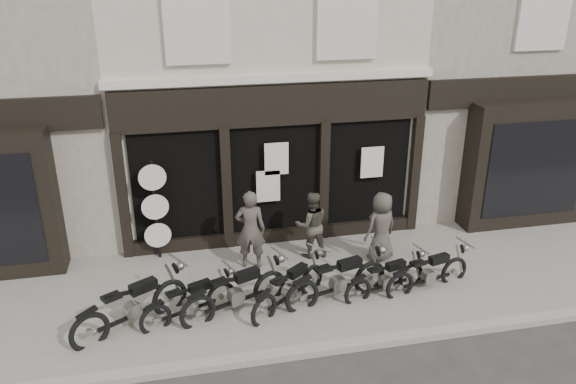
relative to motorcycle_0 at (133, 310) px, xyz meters
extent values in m
plane|color=#2D2B28|center=(3.23, -0.10, -0.45)|extent=(90.00, 90.00, 0.00)
cube|color=slate|center=(3.23, 0.80, -0.39)|extent=(30.00, 4.20, 0.12)
cube|color=gray|center=(3.23, -1.35, -0.39)|extent=(30.00, 0.25, 0.13)
cube|color=#B2AB99|center=(3.23, 5.90, 3.65)|extent=(7.20, 6.00, 8.20)
cube|color=black|center=(3.23, 2.82, 3.00)|extent=(7.10, 0.18, 0.90)
cube|color=black|center=(3.23, 2.88, 1.05)|extent=(6.50, 0.10, 2.95)
cube|color=black|center=(3.23, 2.81, -0.23)|extent=(7.10, 0.20, 0.44)
cube|color=beige|center=(3.23, 2.85, 3.60)|extent=(7.30, 0.22, 0.18)
cube|color=beige|center=(1.63, 2.85, 4.95)|extent=(1.35, 0.12, 2.00)
cube|color=black|center=(1.63, 2.88, 4.95)|extent=(1.05, 0.06, 1.70)
cube|color=beige|center=(4.83, 2.85, 4.95)|extent=(1.35, 0.12, 2.00)
cube|color=black|center=(4.83, 2.88, 4.95)|extent=(1.05, 0.06, 1.70)
cube|color=black|center=(-0.22, 2.80, 1.10)|extent=(0.22, 0.22, 3.00)
cube|color=black|center=(2.08, 2.80, 1.10)|extent=(0.22, 0.22, 3.00)
cube|color=black|center=(4.38, 2.80, 1.10)|extent=(0.22, 0.22, 3.00)
cube|color=black|center=(6.68, 2.80, 1.10)|extent=(0.22, 0.22, 3.00)
cube|color=silver|center=(3.23, 2.70, 1.80)|extent=(0.55, 0.04, 0.75)
cube|color=silver|center=(5.53, 2.70, 1.55)|extent=(0.55, 0.04, 0.75)
cube|color=silver|center=(3.03, 2.70, 1.15)|extent=(0.55, 0.04, 0.75)
cube|color=gray|center=(9.58, 5.90, 3.65)|extent=(5.50, 6.00, 8.20)
cube|color=black|center=(9.58, 2.55, 1.25)|extent=(3.20, 0.70, 3.20)
cube|color=black|center=(9.58, 2.20, 1.25)|extent=(2.60, 0.06, 2.40)
cube|color=black|center=(9.58, 2.85, 3.05)|extent=(5.40, 0.16, 0.70)
cube|color=beige|center=(9.58, 2.86, 4.95)|extent=(1.30, 0.10, 1.90)
cube|color=black|center=(9.58, 2.89, 4.95)|extent=(1.00, 0.06, 1.60)
torus|color=black|center=(0.67, 0.39, -0.08)|extent=(0.70, 0.47, 0.76)
torus|color=black|center=(-0.72, -0.43, -0.08)|extent=(0.70, 0.47, 0.76)
cube|color=black|center=(-0.03, -0.02, -0.12)|extent=(1.17, 0.72, 0.07)
cube|color=gray|center=(-0.01, 0.00, -0.03)|extent=(0.33, 0.31, 0.29)
cube|color=black|center=(0.22, 0.13, 0.39)|extent=(0.54, 0.42, 0.19)
cube|color=black|center=(-0.32, -0.19, 0.43)|extent=(0.40, 0.36, 0.07)
cylinder|color=gray|center=(0.88, 0.52, 0.66)|extent=(0.36, 0.58, 0.04)
torus|color=black|center=(1.65, 0.32, -0.14)|extent=(0.62, 0.32, 0.63)
torus|color=black|center=(0.40, -0.21, -0.14)|extent=(0.62, 0.32, 0.63)
cube|color=black|center=(1.02, 0.05, -0.18)|extent=(1.04, 0.48, 0.06)
cube|color=gray|center=(1.04, 0.06, -0.10)|extent=(0.27, 0.24, 0.24)
cube|color=black|center=(1.25, 0.15, 0.25)|extent=(0.46, 0.31, 0.16)
cube|color=black|center=(0.77, -0.06, 0.29)|extent=(0.33, 0.28, 0.06)
cylinder|color=gray|center=(1.83, 0.40, 0.48)|extent=(0.24, 0.51, 0.03)
torus|color=black|center=(2.62, 0.37, -0.09)|extent=(0.72, 0.36, 0.73)
torus|color=black|center=(1.17, -0.22, -0.09)|extent=(0.72, 0.36, 0.73)
cube|color=black|center=(1.89, 0.08, -0.13)|extent=(1.21, 0.53, 0.06)
cube|color=gray|center=(1.91, 0.08, -0.05)|extent=(0.31, 0.28, 0.28)
cube|color=black|center=(2.15, 0.18, 0.37)|extent=(0.53, 0.36, 0.18)
cube|color=black|center=(1.59, -0.05, 0.41)|extent=(0.38, 0.32, 0.06)
cylinder|color=gray|center=(2.84, 0.46, 0.62)|extent=(0.27, 0.60, 0.04)
torus|color=black|center=(3.52, 0.51, -0.12)|extent=(0.59, 0.48, 0.68)
torus|color=black|center=(2.38, -0.37, -0.12)|extent=(0.59, 0.48, 0.68)
cube|color=black|center=(2.95, 0.07, -0.16)|extent=(0.97, 0.76, 0.06)
cube|color=gray|center=(2.97, 0.09, -0.08)|extent=(0.30, 0.29, 0.26)
cube|color=black|center=(3.16, 0.23, 0.30)|extent=(0.47, 0.41, 0.17)
cube|color=black|center=(2.72, -0.11, 0.34)|extent=(0.36, 0.34, 0.06)
cylinder|color=gray|center=(3.70, 0.65, 0.54)|extent=(0.38, 0.48, 0.04)
torus|color=black|center=(4.70, 0.31, -0.08)|extent=(0.74, 0.30, 0.74)
torus|color=black|center=(3.17, -0.12, -0.08)|extent=(0.74, 0.30, 0.74)
cube|color=black|center=(3.94, 0.09, -0.13)|extent=(1.27, 0.41, 0.07)
cube|color=gray|center=(3.96, 0.10, -0.04)|extent=(0.31, 0.26, 0.28)
cube|color=black|center=(4.21, 0.17, 0.37)|extent=(0.53, 0.32, 0.19)
cube|color=black|center=(3.62, 0.00, 0.42)|extent=(0.37, 0.30, 0.07)
cylinder|color=gray|center=(4.93, 0.37, 0.64)|extent=(0.21, 0.62, 0.04)
torus|color=black|center=(5.59, 0.25, -0.14)|extent=(0.62, 0.24, 0.62)
torus|color=black|center=(4.32, -0.09, -0.14)|extent=(0.62, 0.24, 0.62)
cube|color=black|center=(4.95, 0.08, -0.18)|extent=(1.06, 0.33, 0.05)
cube|color=gray|center=(4.97, 0.08, -0.11)|extent=(0.25, 0.22, 0.24)
cube|color=black|center=(5.18, 0.14, 0.24)|extent=(0.45, 0.26, 0.16)
cube|color=black|center=(4.69, 0.01, 0.28)|extent=(0.31, 0.25, 0.05)
cylinder|color=gray|center=(5.79, 0.31, 0.46)|extent=(0.17, 0.52, 0.03)
torus|color=black|center=(6.56, 0.24, -0.13)|extent=(0.66, 0.24, 0.65)
torus|color=black|center=(5.20, -0.09, -0.13)|extent=(0.66, 0.24, 0.65)
cube|color=black|center=(5.88, 0.08, -0.17)|extent=(1.12, 0.31, 0.06)
cube|color=gray|center=(5.90, 0.08, -0.09)|extent=(0.27, 0.22, 0.25)
cube|color=black|center=(6.12, 0.13, 0.28)|extent=(0.47, 0.26, 0.16)
cube|color=black|center=(5.60, 0.01, 0.31)|extent=(0.33, 0.25, 0.06)
cylinder|color=gray|center=(6.76, 0.29, 0.51)|extent=(0.16, 0.55, 0.03)
imported|color=#443D38|center=(2.46, 1.73, 0.57)|extent=(0.73, 0.56, 1.79)
imported|color=#403D33|center=(3.87, 1.92, 0.45)|extent=(0.76, 0.59, 1.56)
imported|color=#423D37|center=(5.35, 1.44, 0.47)|extent=(0.91, 0.74, 1.61)
cylinder|color=black|center=(0.47, 2.58, -0.42)|extent=(0.38, 0.38, 0.06)
cylinder|color=black|center=(0.47, 2.58, 0.78)|extent=(0.07, 0.07, 2.45)
cylinder|color=black|center=(0.47, 2.55, 1.63)|extent=(0.60, 0.10, 0.60)
cylinder|color=beige|center=(0.47, 2.52, 1.63)|extent=(0.60, 0.06, 0.60)
cylinder|color=black|center=(0.47, 2.55, 0.94)|extent=(0.60, 0.10, 0.60)
cylinder|color=beige|center=(0.47, 2.52, 0.94)|extent=(0.60, 0.06, 0.60)
cylinder|color=black|center=(0.47, 2.55, 0.24)|extent=(0.60, 0.10, 0.60)
cylinder|color=beige|center=(0.47, 2.52, 0.24)|extent=(0.60, 0.06, 0.60)
camera|label=1|loc=(0.97, -9.13, 5.90)|focal=35.00mm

